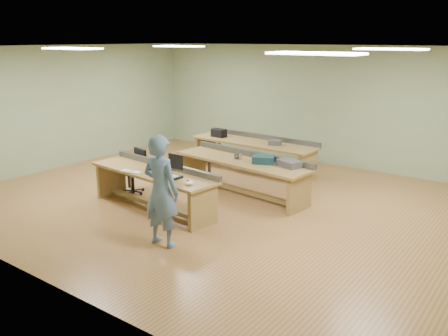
{
  "coord_description": "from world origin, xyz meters",
  "views": [
    {
      "loc": [
        5.24,
        -7.19,
        3.16
      ],
      "look_at": [
        0.39,
        -0.6,
        0.91
      ],
      "focal_mm": 38.0,
      "sensor_mm": 36.0,
      "label": 1
    }
  ],
  "objects_px": {
    "workbench_front": "(154,181)",
    "laptop_base": "(171,177)",
    "task_chair": "(135,177)",
    "parts_bin_grey": "(289,163)",
    "camera_bag": "(157,165)",
    "mug": "(237,157)",
    "parts_bin_teal": "(263,159)",
    "drinks_can": "(240,157)",
    "workbench_mid": "(243,169)",
    "workbench_back": "(254,149)",
    "person": "(161,191)"
  },
  "relations": [
    {
      "from": "workbench_back",
      "to": "drinks_can",
      "type": "relative_size",
      "value": 28.67
    },
    {
      "from": "workbench_mid",
      "to": "mug",
      "type": "distance_m",
      "value": 0.27
    },
    {
      "from": "camera_bag",
      "to": "parts_bin_teal",
      "type": "xyz_separation_m",
      "value": [
        1.34,
        1.65,
        -0.02
      ]
    },
    {
      "from": "workbench_back",
      "to": "mug",
      "type": "xyz_separation_m",
      "value": [
        0.65,
        -1.67,
        0.23
      ]
    },
    {
      "from": "workbench_mid",
      "to": "laptop_base",
      "type": "distance_m",
      "value": 1.88
    },
    {
      "from": "workbench_mid",
      "to": "person",
      "type": "distance_m",
      "value": 2.84
    },
    {
      "from": "workbench_back",
      "to": "laptop_base",
      "type": "relative_size",
      "value": 9.28
    },
    {
      "from": "parts_bin_teal",
      "to": "workbench_front",
      "type": "bearing_deg",
      "value": -128.26
    },
    {
      "from": "task_chair",
      "to": "drinks_can",
      "type": "relative_size",
      "value": 8.24
    },
    {
      "from": "laptop_base",
      "to": "parts_bin_grey",
      "type": "distance_m",
      "value": 2.35
    },
    {
      "from": "workbench_front",
      "to": "laptop_base",
      "type": "distance_m",
      "value": 0.63
    },
    {
      "from": "workbench_front",
      "to": "person",
      "type": "height_order",
      "value": "person"
    },
    {
      "from": "workbench_mid",
      "to": "person",
      "type": "bearing_deg",
      "value": -75.97
    },
    {
      "from": "laptop_base",
      "to": "camera_bag",
      "type": "height_order",
      "value": "camera_bag"
    },
    {
      "from": "workbench_front",
      "to": "workbench_back",
      "type": "bearing_deg",
      "value": 93.94
    },
    {
      "from": "workbench_back",
      "to": "parts_bin_grey",
      "type": "bearing_deg",
      "value": -38.84
    },
    {
      "from": "workbench_back",
      "to": "parts_bin_teal",
      "type": "distance_m",
      "value": 2.08
    },
    {
      "from": "workbench_mid",
      "to": "parts_bin_grey",
      "type": "height_order",
      "value": "parts_bin_grey"
    },
    {
      "from": "parts_bin_teal",
      "to": "mug",
      "type": "relative_size",
      "value": 3.59
    },
    {
      "from": "workbench_mid",
      "to": "laptop_base",
      "type": "xyz_separation_m",
      "value": [
        -0.3,
        -1.85,
        0.21
      ]
    },
    {
      "from": "task_chair",
      "to": "parts_bin_grey",
      "type": "xyz_separation_m",
      "value": [
        2.93,
        1.32,
        0.47
      ]
    },
    {
      "from": "workbench_front",
      "to": "workbench_mid",
      "type": "relative_size",
      "value": 0.93
    },
    {
      "from": "workbench_front",
      "to": "laptop_base",
      "type": "height_order",
      "value": "workbench_front"
    },
    {
      "from": "workbench_front",
      "to": "task_chair",
      "type": "distance_m",
      "value": 1.15
    },
    {
      "from": "person",
      "to": "camera_bag",
      "type": "distance_m",
      "value": 1.7
    },
    {
      "from": "laptop_base",
      "to": "parts_bin_teal",
      "type": "xyz_separation_m",
      "value": [
        0.78,
        1.87,
        0.05
      ]
    },
    {
      "from": "drinks_can",
      "to": "camera_bag",
      "type": "bearing_deg",
      "value": -116.16
    },
    {
      "from": "task_chair",
      "to": "mug",
      "type": "xyz_separation_m",
      "value": [
        1.77,
        1.21,
        0.46
      ]
    },
    {
      "from": "workbench_mid",
      "to": "workbench_back",
      "type": "distance_m",
      "value": 1.83
    },
    {
      "from": "person",
      "to": "laptop_base",
      "type": "xyz_separation_m",
      "value": [
        -0.68,
        0.95,
        -0.12
      ]
    },
    {
      "from": "workbench_mid",
      "to": "task_chair",
      "type": "distance_m",
      "value": 2.28
    },
    {
      "from": "workbench_front",
      "to": "parts_bin_grey",
      "type": "xyz_separation_m",
      "value": [
        1.9,
        1.78,
        0.26
      ]
    },
    {
      "from": "workbench_mid",
      "to": "task_chair",
      "type": "bearing_deg",
      "value": -140.63
    },
    {
      "from": "camera_bag",
      "to": "workbench_back",
      "type": "bearing_deg",
      "value": 74.68
    },
    {
      "from": "camera_bag",
      "to": "mug",
      "type": "distance_m",
      "value": 1.76
    },
    {
      "from": "task_chair",
      "to": "mug",
      "type": "height_order",
      "value": "task_chair"
    },
    {
      "from": "parts_bin_grey",
      "to": "drinks_can",
      "type": "relative_size",
      "value": 4.1
    },
    {
      "from": "laptop_base",
      "to": "task_chair",
      "type": "height_order",
      "value": "task_chair"
    },
    {
      "from": "parts_bin_grey",
      "to": "workbench_mid",
      "type": "bearing_deg",
      "value": -175.38
    },
    {
      "from": "parts_bin_teal",
      "to": "task_chair",
      "type": "bearing_deg",
      "value": -152.16
    },
    {
      "from": "laptop_base",
      "to": "workbench_back",
      "type": "bearing_deg",
      "value": 100.15
    },
    {
      "from": "workbench_mid",
      "to": "drinks_can",
      "type": "bearing_deg",
      "value": -167.3
    },
    {
      "from": "workbench_front",
      "to": "mug",
      "type": "height_order",
      "value": "workbench_front"
    },
    {
      "from": "workbench_front",
      "to": "task_chair",
      "type": "bearing_deg",
      "value": 161.35
    },
    {
      "from": "camera_bag",
      "to": "mug",
      "type": "relative_size",
      "value": 2.39
    },
    {
      "from": "person",
      "to": "mug",
      "type": "bearing_deg",
      "value": -82.58
    },
    {
      "from": "workbench_front",
      "to": "parts_bin_teal",
      "type": "bearing_deg",
      "value": 57.1
    },
    {
      "from": "workbench_mid",
      "to": "camera_bag",
      "type": "relative_size",
      "value": 11.3
    },
    {
      "from": "workbench_front",
      "to": "parts_bin_teal",
      "type": "relative_size",
      "value": 6.99
    },
    {
      "from": "workbench_back",
      "to": "parts_bin_teal",
      "type": "relative_size",
      "value": 7.76
    }
  ]
}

